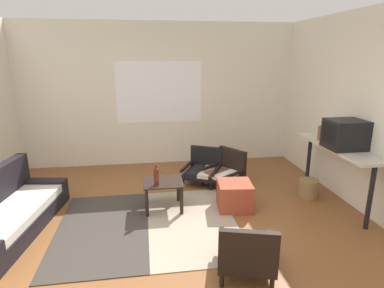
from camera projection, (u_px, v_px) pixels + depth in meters
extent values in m
plane|color=brown|center=(176.00, 246.00, 3.64)|extent=(7.80, 7.80, 0.00)
cube|color=silver|center=(159.00, 95.00, 6.20)|extent=(5.60, 0.12, 2.70)
cube|color=white|center=(159.00, 92.00, 6.13)|extent=(1.62, 0.01, 1.16)
cube|color=#38332D|center=(103.00, 229.00, 4.00)|extent=(1.12, 1.94, 0.01)
cube|color=gray|center=(192.00, 222.00, 4.16)|extent=(1.12, 1.94, 0.01)
cube|color=black|center=(14.00, 223.00, 3.94)|extent=(0.95, 1.92, 0.20)
cube|color=beige|center=(14.00, 212.00, 3.90)|extent=(0.82, 1.73, 0.10)
cube|color=black|center=(43.00, 191.00, 4.72)|extent=(0.70, 0.28, 0.34)
cube|color=black|center=(163.00, 182.00, 4.43)|extent=(0.54, 0.49, 0.02)
cube|color=black|center=(147.00, 191.00, 4.65)|extent=(0.04, 0.04, 0.39)
cube|color=black|center=(178.00, 189.00, 4.71)|extent=(0.04, 0.04, 0.39)
cube|color=black|center=(147.00, 203.00, 4.26)|extent=(0.04, 0.04, 0.39)
cube|color=black|center=(182.00, 201.00, 4.32)|extent=(0.04, 0.04, 0.39)
cylinder|color=black|center=(211.00, 186.00, 5.13)|extent=(0.04, 0.04, 0.13)
cylinder|color=black|center=(183.00, 183.00, 5.28)|extent=(0.04, 0.04, 0.13)
cylinder|color=black|center=(219.00, 175.00, 5.61)|extent=(0.04, 0.04, 0.13)
cylinder|color=black|center=(193.00, 172.00, 5.76)|extent=(0.04, 0.04, 0.13)
cube|color=black|center=(202.00, 174.00, 5.42)|extent=(0.78, 0.79, 0.05)
cube|color=beige|center=(207.00, 172.00, 5.35)|extent=(0.41, 0.57, 0.06)
cube|color=black|center=(196.00, 171.00, 5.42)|extent=(0.41, 0.57, 0.06)
cube|color=black|center=(207.00, 157.00, 5.61)|extent=(0.53, 0.32, 0.38)
cube|color=black|center=(217.00, 169.00, 5.31)|extent=(0.32, 0.56, 0.04)
cube|color=black|center=(187.00, 166.00, 5.47)|extent=(0.32, 0.56, 0.04)
cylinder|color=black|center=(223.00, 247.00, 3.50)|extent=(0.04, 0.04, 0.14)
cylinder|color=black|center=(266.00, 250.00, 3.44)|extent=(0.04, 0.04, 0.14)
cylinder|color=black|center=(222.00, 280.00, 2.99)|extent=(0.04, 0.04, 0.14)
cylinder|color=black|center=(272.00, 284.00, 2.94)|extent=(0.04, 0.04, 0.14)
cube|color=black|center=(246.00, 255.00, 3.19)|extent=(0.68, 0.73, 0.05)
cube|color=beige|center=(237.00, 249.00, 3.21)|extent=(0.32, 0.58, 0.06)
cube|color=#2D3856|center=(256.00, 250.00, 3.18)|extent=(0.32, 0.58, 0.06)
cube|color=black|center=(248.00, 252.00, 2.87)|extent=(0.54, 0.21, 0.41)
cube|color=black|center=(221.00, 244.00, 3.19)|extent=(0.20, 0.60, 0.04)
cube|color=black|center=(272.00, 247.00, 3.13)|extent=(0.20, 0.60, 0.04)
cylinder|color=black|center=(224.00, 190.00, 4.99)|extent=(0.04, 0.04, 0.14)
cylinder|color=black|center=(203.00, 181.00, 5.32)|extent=(0.04, 0.04, 0.14)
cylinder|color=black|center=(242.00, 182.00, 5.28)|extent=(0.04, 0.04, 0.14)
cylinder|color=black|center=(221.00, 175.00, 5.62)|extent=(0.04, 0.04, 0.14)
cube|color=black|center=(223.00, 176.00, 5.28)|extent=(0.75, 0.75, 0.05)
cube|color=silver|center=(226.00, 175.00, 5.18)|extent=(0.49, 0.41, 0.06)
cube|color=brown|center=(217.00, 172.00, 5.32)|extent=(0.49, 0.41, 0.06)
cube|color=black|center=(232.00, 160.00, 5.37)|extent=(0.37, 0.50, 0.40)
cube|color=black|center=(235.00, 174.00, 5.06)|extent=(0.46, 0.33, 0.04)
cube|color=black|center=(211.00, 166.00, 5.43)|extent=(0.46, 0.33, 0.04)
cube|color=#993D28|center=(234.00, 196.00, 4.50)|extent=(0.51, 0.51, 0.38)
cube|color=beige|center=(338.00, 147.00, 4.51)|extent=(0.43, 1.63, 0.04)
cylinder|color=black|center=(370.00, 198.00, 3.91)|extent=(0.06, 0.06, 0.83)
cylinder|color=black|center=(309.00, 160.00, 5.35)|extent=(0.06, 0.06, 0.83)
cube|color=black|center=(346.00, 134.00, 4.32)|extent=(0.51, 0.42, 0.39)
cube|color=black|center=(329.00, 133.00, 4.28)|extent=(0.01, 0.32, 0.27)
cylinder|color=brown|center=(326.00, 133.00, 4.79)|extent=(0.25, 0.25, 0.19)
cylinder|color=brown|center=(327.00, 124.00, 4.76)|extent=(0.09, 0.09, 0.08)
cylinder|color=#5B2319|center=(156.00, 177.00, 4.27)|extent=(0.07, 0.07, 0.23)
cylinder|color=#5B2319|center=(156.00, 167.00, 4.23)|extent=(0.03, 0.03, 0.06)
cylinder|color=olive|center=(308.00, 189.00, 4.87)|extent=(0.29, 0.29, 0.28)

